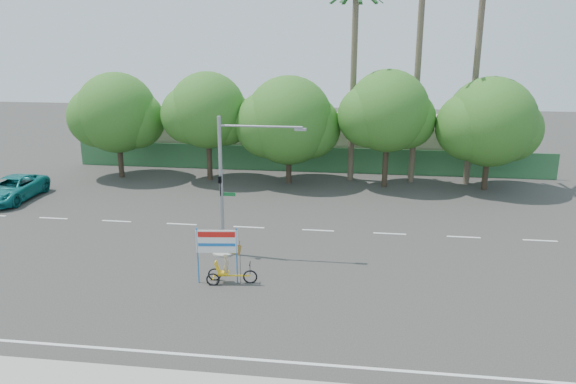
# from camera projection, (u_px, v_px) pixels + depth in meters

# --- Properties ---
(ground) EXTENTS (120.00, 120.00, 0.00)m
(ground) POSITION_uv_depth(u_px,v_px,m) (257.00, 291.00, 24.38)
(ground) COLOR #33302D
(ground) RESTS_ON ground
(fence) EXTENTS (38.00, 0.08, 2.00)m
(fence) POSITION_uv_depth(u_px,v_px,m) (307.00, 159.00, 44.56)
(fence) COLOR #336B3D
(fence) RESTS_ON ground
(building_left) EXTENTS (12.00, 8.00, 4.00)m
(building_left) POSITION_uv_depth(u_px,v_px,m) (200.00, 134.00, 49.84)
(building_left) COLOR beige
(building_left) RESTS_ON ground
(building_right) EXTENTS (14.00, 8.00, 3.60)m
(building_right) POSITION_uv_depth(u_px,v_px,m) (406.00, 141.00, 47.61)
(building_right) COLOR beige
(building_right) RESTS_ON ground
(tree_far_left) EXTENTS (7.14, 6.00, 7.96)m
(tree_far_left) POSITION_uv_depth(u_px,v_px,m) (116.00, 115.00, 41.97)
(tree_far_left) COLOR #473828
(tree_far_left) RESTS_ON ground
(tree_left) EXTENTS (6.66, 5.60, 8.07)m
(tree_left) POSITION_uv_depth(u_px,v_px,m) (207.00, 113.00, 41.00)
(tree_left) COLOR #473828
(tree_left) RESTS_ON ground
(tree_center) EXTENTS (7.62, 6.40, 7.85)m
(tree_center) POSITION_uv_depth(u_px,v_px,m) (288.00, 123.00, 40.40)
(tree_center) COLOR #473828
(tree_center) RESTS_ON ground
(tree_right) EXTENTS (6.90, 5.80, 8.36)m
(tree_right) POSITION_uv_depth(u_px,v_px,m) (387.00, 114.00, 39.29)
(tree_right) COLOR #473828
(tree_right) RESTS_ON ground
(tree_far_right) EXTENTS (7.38, 6.20, 7.94)m
(tree_far_right) POSITION_uv_depth(u_px,v_px,m) (490.00, 125.00, 38.57)
(tree_far_right) COLOR #473828
(tree_far_right) RESTS_ON ground
(palm_tall) EXTENTS (3.73, 3.79, 17.45)m
(palm_tall) POSITION_uv_depth(u_px,v_px,m) (420.00, 36.00, 39.00)
(palm_tall) COLOR #70604C
(palm_tall) RESTS_ON ground
(palm_mid) EXTENTS (3.73, 3.79, 15.45)m
(palm_mid) POSITION_uv_depth(u_px,v_px,m) (478.00, 53.00, 38.79)
(palm_mid) COLOR #70604C
(palm_mid) RESTS_ON ground
(palm_short) EXTENTS (3.73, 3.79, 14.45)m
(palm_short) POSITION_uv_depth(u_px,v_px,m) (354.00, 60.00, 40.02)
(palm_short) COLOR #70604C
(palm_short) RESTS_ON ground
(traffic_signal) EXTENTS (4.72, 1.10, 7.00)m
(traffic_signal) POSITION_uv_depth(u_px,v_px,m) (228.00, 199.00, 27.64)
(traffic_signal) COLOR gray
(traffic_signal) RESTS_ON ground
(trike_billboard) EXTENTS (2.67, 0.75, 2.64)m
(trike_billboard) POSITION_uv_depth(u_px,v_px,m) (223.00, 261.00, 24.92)
(trike_billboard) COLOR black
(trike_billboard) RESTS_ON ground
(pickup_truck) EXTENTS (2.68, 5.66, 1.56)m
(pickup_truck) POSITION_uv_depth(u_px,v_px,m) (13.00, 189.00, 37.20)
(pickup_truck) COLOR #107272
(pickup_truck) RESTS_ON ground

